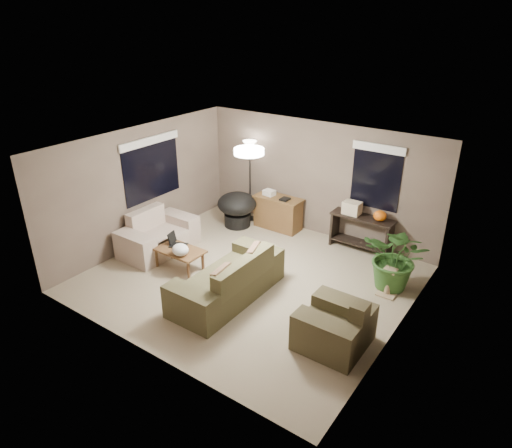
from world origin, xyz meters
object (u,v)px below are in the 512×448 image
Objects in this scene: houseplant at (396,265)px; desk at (278,213)px; coffee_table at (179,252)px; main_sofa at (229,282)px; papasan_chair at (237,207)px; floor_lamp at (250,154)px; cat_scratching_post at (388,284)px; armchair at (335,328)px; loveseat at (157,237)px; console_table at (361,230)px.

desk is at bearing 162.90° from houseplant.
desk is (0.56, 2.64, 0.02)m from coffee_table.
main_sofa reaches higher than papasan_chair.
cat_scratching_post is at bearing -17.74° from floor_lamp.
armchair is 3.46m from coffee_table.
loveseat is 1.23× the size of console_table.
coffee_table is 0.81× the size of houseplant.
loveseat is 4.75m from houseplant.
desk reaches higher than cat_scratching_post.
coffee_table is 3.89m from cat_scratching_post.
main_sofa is at bearing -110.97° from console_table.
coffee_table is 3.73m from console_table.
armchair is 4.92m from floor_lamp.
coffee_table is at bearing -132.79° from console_table.
coffee_table is at bearing -101.97° from desk.
desk is 1.98m from console_table.
cat_scratching_post is (3.89, -0.77, -0.25)m from papasan_chair.
floor_lamp is at bearing 177.51° from desk.
main_sofa is at bearing -60.33° from floor_lamp.
houseplant is (0.19, 2.00, 0.19)m from armchair.
desk is 0.92× the size of papasan_chair.
main_sofa is at bearing -143.08° from cat_scratching_post.
console_table is at bearing 129.81° from cat_scratching_post.
main_sofa reaches higher than console_table.
coffee_table is (-1.40, 0.22, 0.06)m from main_sofa.
cat_scratching_post is (2.21, 1.66, -0.08)m from main_sofa.
houseplant is 2.48× the size of cat_scratching_post.
main_sofa is 1.15× the size of floor_lamp.
loveseat is 1.35× the size of papasan_chair.
console_table is 1.09× the size of papasan_chair.
armchair is 3.18m from console_table.
cat_scratching_post is at bearing 21.76° from coffee_table.
coffee_table is at bearing 174.98° from armchair.
papasan_chair is at bearing -152.54° from desk.
main_sofa is 2.20× the size of coffee_table.
papasan_chair is at bearing -169.33° from console_table.
desk is at bearing 27.46° from papasan_chair.
desk is 2.20× the size of cat_scratching_post.
floor_lamp is (-0.81, 0.04, 1.22)m from desk.
cat_scratching_post is at bearing -21.48° from desk.
console_table is 1.51m from houseplant.
console_table is 1.05× the size of houseplant.
loveseat reaches higher than papasan_chair.
loveseat is at bearing -162.85° from houseplant.
desk is at bearing -177.28° from console_table.
console_table is (2.53, 2.74, 0.08)m from coffee_table.
console_table is (1.13, 2.96, 0.14)m from main_sofa.
desk is at bearing 134.38° from armchair.
armchair is 4.49m from papasan_chair.
desk and console_table have the same top height.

